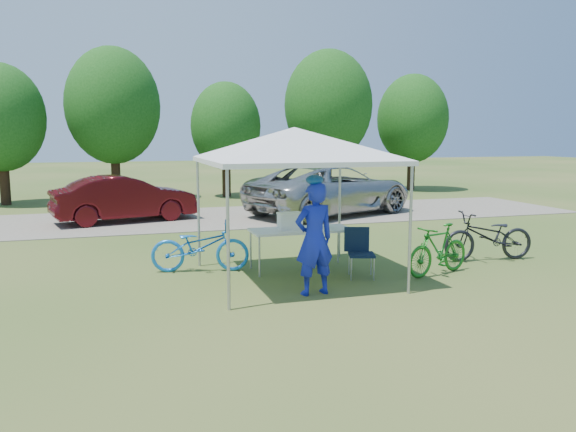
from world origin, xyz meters
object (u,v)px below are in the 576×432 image
at_px(sedan, 125,198).
at_px(cooler, 290,221).
at_px(bike_green, 438,250).
at_px(cyclist, 314,239).
at_px(bike_dark, 489,236).
at_px(bike_blue, 200,246).
at_px(minivan, 331,189).
at_px(folding_table, 301,231).
at_px(folding_chair, 359,248).

bearing_deg(sedan, cooler, -172.04).
bearing_deg(bike_green, cyclist, -96.62).
xyz_separation_m(bike_green, bike_dark, (1.66, 0.74, 0.04)).
relative_size(bike_blue, minivan, 0.31).
height_order(minivan, sedan, minivan).
bearing_deg(minivan, cyclist, 133.78).
bearing_deg(bike_blue, cooler, -92.46).
relative_size(folding_table, folding_chair, 2.15).
distance_m(cooler, bike_green, 2.83).
bearing_deg(folding_table, sedan, 113.01).
relative_size(folding_chair, bike_green, 0.57).
height_order(bike_blue, minivan, minivan).
relative_size(cyclist, minivan, 0.31).
bearing_deg(folding_table, cooler, 180.00).
bearing_deg(cyclist, folding_chair, -151.60).
bearing_deg(bike_dark, cooler, -89.71).
height_order(folding_table, bike_green, bike_green).
distance_m(cooler, sedan, 7.92).
height_order(bike_blue, bike_dark, bike_dark).
height_order(folding_table, sedan, sedan).
xyz_separation_m(folding_table, bike_blue, (-1.89, 0.42, -0.27)).
relative_size(folding_chair, bike_blue, 0.49).
distance_m(bike_dark, sedan, 10.54).
distance_m(folding_chair, bike_blue, 3.01).
distance_m(folding_chair, cooler, 1.43).
distance_m(bike_blue, minivan, 8.42).
distance_m(folding_table, bike_green, 2.60).
xyz_separation_m(cooler, bike_blue, (-1.66, 0.42, -0.48)).
relative_size(cooler, cyclist, 0.25).
distance_m(cyclist, minivan, 9.44).
bearing_deg(folding_table, bike_blue, 167.56).
relative_size(bike_blue, sedan, 0.44).
relative_size(folding_table, bike_blue, 1.05).
height_order(cyclist, minivan, cyclist).
height_order(folding_table, bike_dark, bike_dark).
relative_size(cooler, minivan, 0.08).
bearing_deg(sedan, bike_blue, 176.55).
distance_m(bike_dark, minivan, 7.42).
distance_m(cooler, cyclist, 1.70).
bearing_deg(folding_table, cyclist, -101.43).
xyz_separation_m(cooler, bike_green, (2.54, -1.15, -0.49)).
bearing_deg(bike_green, cooler, -132.60).
bearing_deg(folding_chair, folding_table, 154.01).
bearing_deg(bike_blue, cyclist, -132.22).
bearing_deg(minivan, sedan, 63.57).
xyz_separation_m(folding_chair, sedan, (-3.98, 8.20, 0.18)).
bearing_deg(sedan, bike_dark, -151.16).
bearing_deg(minivan, bike_green, 149.56).
xyz_separation_m(folding_table, cyclist, (-0.34, -1.70, 0.17)).
distance_m(folding_table, sedan, 8.00).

